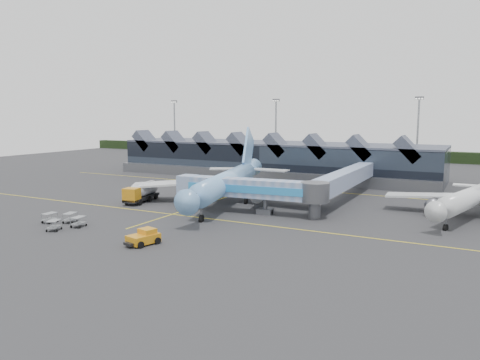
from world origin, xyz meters
The scene contains 11 objects.
ground centered at (0.00, 0.00, 0.00)m, with size 260.00×260.00×0.00m, color #2C2C2F.
taxi_stripes centered at (0.00, 10.00, 0.01)m, with size 120.00×60.00×0.01m.
tree_line_far centered at (0.00, 110.00, 2.00)m, with size 260.00×4.00×4.00m, color black.
terminal centered at (-5.07, 47.35, 4.88)m, with size 90.00×22.25×12.52m.
light_masts centered at (21.00, 62.80, 12.49)m, with size 132.40×42.56×22.45m.
main_airliner centered at (3.54, 6.07, 4.36)m, with size 39.06×45.71×14.84m.
regional_jet centered at (46.21, 13.24, 3.48)m, with size 28.38×31.61×10.98m.
jet_bridge centered at (13.13, -0.50, 4.27)m, with size 27.97×6.47×6.22m.
fuel_truck centered at (-12.49, -0.82, 2.09)m, with size 4.79×11.23×3.74m.
pushback_tug centered at (7.84, -25.36, 0.92)m, with size 3.81×5.06×2.06m.
baggage_carts centered at (-10.17, -22.83, 0.89)m, with size 7.94×7.51×1.59m.
Camera 1 is at (47.62, -73.36, 17.30)m, focal length 35.00 mm.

